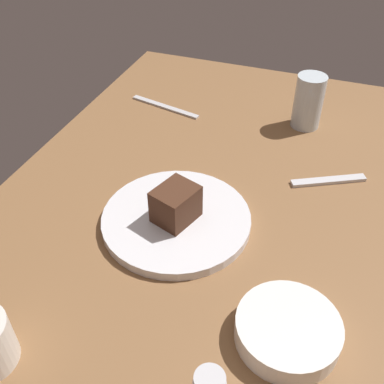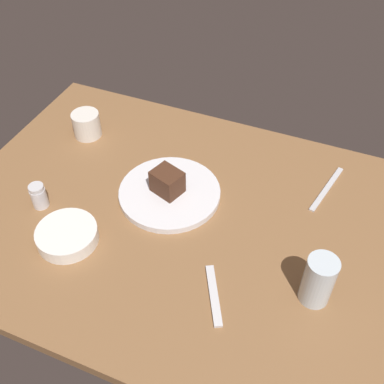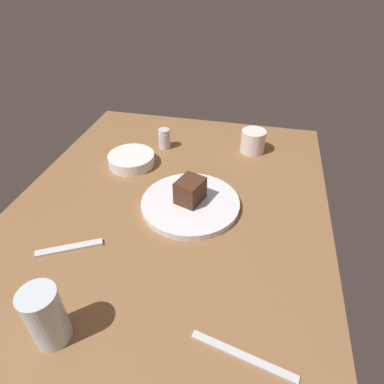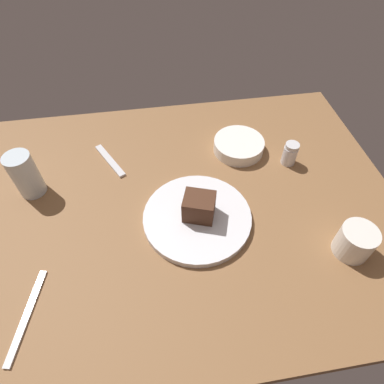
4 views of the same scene
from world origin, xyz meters
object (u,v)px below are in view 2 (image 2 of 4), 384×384
object	(u,v)px
dessert_plate	(170,193)
dessert_spoon	(214,295)
coffee_cup	(87,124)
chocolate_cake_slice	(167,182)
salt_shaker	(39,196)
side_bowl	(67,235)
butter_knife	(327,189)
water_glass	(318,280)

from	to	relation	value
dessert_plate	dessert_spoon	bearing A→B (deg)	131.65
coffee_cup	dessert_spoon	size ratio (longest dim) A/B	0.53
chocolate_cake_slice	dessert_spoon	size ratio (longest dim) A/B	0.48
chocolate_cake_slice	salt_shaker	distance (cm)	32.29
dessert_plate	side_bowl	bearing A→B (deg)	54.75
side_bowl	coffee_cup	bearing A→B (deg)	-65.32
dessert_plate	salt_shaker	bearing A→B (deg)	28.55
salt_shaker	coffee_cup	xyz separation A→B (cm)	(4.15, -29.43, 0.39)
salt_shaker	side_bowl	distance (cm)	14.60
dessert_plate	dessert_spoon	size ratio (longest dim) A/B	1.75
chocolate_cake_slice	butter_knife	xyz separation A→B (cm)	(-37.70, -17.96, -4.64)
water_glass	dessert_spoon	bearing A→B (deg)	22.08
chocolate_cake_slice	coffee_cup	size ratio (longest dim) A/B	0.91
coffee_cup	butter_knife	xyz separation A→B (cm)	(-70.14, -4.00, -3.46)
salt_shaker	dessert_plate	bearing A→B (deg)	-151.45
salt_shaker	dessert_spoon	world-z (taller)	salt_shaker
salt_shaker	butter_knife	distance (cm)	74.04
chocolate_cake_slice	side_bowl	xyz separation A→B (cm)	(15.65, 22.59, -3.13)
salt_shaker	side_bowl	xyz separation A→B (cm)	(-12.65, 7.12, -1.56)
chocolate_cake_slice	salt_shaker	world-z (taller)	chocolate_cake_slice
dessert_plate	coffee_cup	xyz separation A→B (cm)	(32.87, -13.80, 2.85)
chocolate_cake_slice	salt_shaker	xyz separation A→B (cm)	(28.30, 15.47, -1.57)
side_bowl	coffee_cup	size ratio (longest dim) A/B	1.81
dessert_spoon	butter_knife	size ratio (longest dim) A/B	0.79
coffee_cup	side_bowl	bearing A→B (deg)	114.68
side_bowl	water_glass	bearing A→B (deg)	-173.10
chocolate_cake_slice	water_glass	world-z (taller)	water_glass
chocolate_cake_slice	coffee_cup	distance (cm)	35.34
dessert_plate	dessert_spoon	xyz separation A→B (cm)	(-21.21, 23.84, -0.51)
chocolate_cake_slice	butter_knife	bearing A→B (deg)	-154.53
chocolate_cake_slice	dessert_spoon	bearing A→B (deg)	132.41
dessert_spoon	water_glass	bearing A→B (deg)	-96.00
dessert_plate	coffee_cup	distance (cm)	35.77
salt_shaker	coffee_cup	distance (cm)	29.72
water_glass	side_bowl	xyz separation A→B (cm)	(56.97, 6.89, -4.38)
chocolate_cake_slice	coffee_cup	bearing A→B (deg)	-23.28
side_bowl	chocolate_cake_slice	bearing A→B (deg)	-124.71
salt_shaker	coffee_cup	bearing A→B (deg)	-81.98
coffee_cup	chocolate_cake_slice	bearing A→B (deg)	156.72
salt_shaker	dessert_spoon	distance (cm)	50.69
dessert_plate	salt_shaker	xyz separation A→B (cm)	(28.73, 15.63, 2.46)
chocolate_cake_slice	dessert_spoon	distance (cm)	32.40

